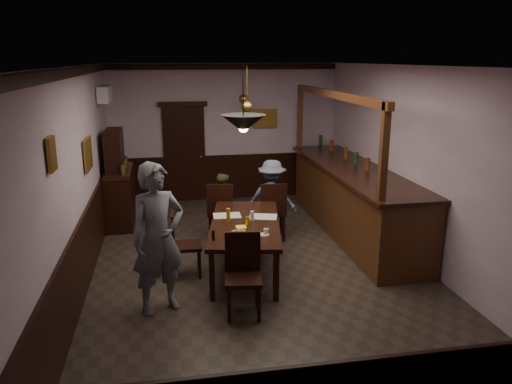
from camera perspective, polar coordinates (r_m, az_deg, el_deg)
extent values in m
cube|color=#2D2621|center=(7.73, 0.19, -8.65)|extent=(5.00, 8.00, 0.01)
cube|color=white|center=(7.07, 0.21, 14.23)|extent=(5.00, 8.00, 0.01)
cube|color=#B59CB3|center=(11.15, -3.61, 6.78)|extent=(5.00, 0.01, 3.00)
cube|color=#B59CB3|center=(3.61, 12.23, -11.78)|extent=(5.00, 0.01, 3.00)
cube|color=#B59CB3|center=(7.23, -19.66, 1.37)|extent=(0.01, 8.00, 3.00)
cube|color=#B59CB3|center=(8.08, 17.91, 2.89)|extent=(0.01, 8.00, 3.00)
cube|color=black|center=(7.42, -1.24, -3.68)|extent=(1.37, 2.34, 0.06)
cube|color=black|center=(6.63, -5.06, -9.59)|extent=(0.07, 0.07, 0.69)
cube|color=black|center=(6.61, 2.31, -9.60)|extent=(0.07, 0.07, 0.69)
cube|color=black|center=(8.52, -3.94, -3.85)|extent=(0.07, 0.07, 0.69)
cube|color=black|center=(8.51, 1.73, -3.85)|extent=(0.07, 0.07, 0.69)
cube|color=black|center=(8.79, -4.01, -2.31)|extent=(0.53, 0.53, 0.05)
cube|color=black|center=(8.52, -4.15, -0.87)|extent=(0.45, 0.13, 0.53)
cube|color=black|center=(9.03, -2.75, -3.49)|extent=(0.04, 0.04, 0.46)
cube|color=black|center=(9.06, -5.05, -3.48)|extent=(0.04, 0.04, 0.46)
cube|color=black|center=(8.69, -2.87, -4.26)|extent=(0.04, 0.04, 0.46)
cube|color=black|center=(8.72, -5.27, -4.24)|extent=(0.04, 0.04, 0.46)
cube|color=black|center=(8.78, 1.86, -2.30)|extent=(0.49, 0.49, 0.05)
cube|color=black|center=(8.50, 2.05, -0.84)|extent=(0.45, 0.08, 0.54)
cube|color=black|center=(9.05, 2.85, -3.44)|extent=(0.04, 0.04, 0.46)
cube|color=black|center=(9.01, 0.55, -3.52)|extent=(0.04, 0.04, 0.46)
cube|color=black|center=(8.71, 3.19, -4.20)|extent=(0.04, 0.04, 0.46)
cube|color=black|center=(8.67, 0.80, -4.28)|extent=(0.04, 0.04, 0.46)
cube|color=black|center=(6.21, -1.46, -9.98)|extent=(0.50, 0.50, 0.05)
cube|color=black|center=(6.28, -1.54, -6.83)|extent=(0.45, 0.10, 0.53)
cube|color=black|center=(6.16, -3.11, -12.82)|extent=(0.04, 0.04, 0.46)
cube|color=black|center=(6.17, 0.32, -12.75)|extent=(0.04, 0.04, 0.46)
cube|color=black|center=(6.48, -3.12, -11.32)|extent=(0.04, 0.04, 0.46)
cube|color=black|center=(6.49, 0.12, -11.26)|extent=(0.04, 0.04, 0.46)
cube|color=black|center=(7.39, -7.90, -6.12)|extent=(0.43, 0.43, 0.05)
cube|color=black|center=(7.29, -9.48, -4.20)|extent=(0.05, 0.42, 0.50)
cube|color=black|center=(7.32, -6.45, -8.26)|extent=(0.04, 0.04, 0.43)
cube|color=black|center=(7.64, -6.59, -7.25)|extent=(0.04, 0.04, 0.43)
cube|color=black|center=(7.32, -9.14, -8.38)|extent=(0.04, 0.04, 0.43)
cube|color=black|center=(7.63, -9.16, -7.37)|extent=(0.04, 0.04, 0.43)
imported|color=slate|center=(6.27, -11.13, -5.25)|extent=(0.82, 0.71, 1.91)
imported|color=brown|center=(8.96, -3.94, -1.41)|extent=(0.69, 0.64, 1.13)
imported|color=slate|center=(8.91, 1.83, -0.66)|extent=(1.02, 0.85, 1.37)
cube|color=silver|center=(7.71, -3.33, -2.71)|extent=(0.43, 0.32, 0.01)
cube|color=silver|center=(7.64, 0.80, -2.84)|extent=(0.49, 0.41, 0.01)
cube|color=#FFE95D|center=(7.21, -1.72, -3.99)|extent=(0.17, 0.17, 0.00)
cylinder|color=white|center=(6.88, 0.91, -4.90)|extent=(0.15, 0.15, 0.01)
imported|color=white|center=(6.88, 1.16, -4.51)|extent=(0.09, 0.09, 0.07)
cylinder|color=white|center=(6.89, -1.53, -4.86)|extent=(0.22, 0.22, 0.01)
torus|color=#C68C47|center=(6.89, -2.31, -4.60)|extent=(0.13, 0.13, 0.04)
torus|color=#C68C47|center=(6.92, -1.68, -4.51)|extent=(0.13, 0.13, 0.04)
cylinder|color=gold|center=(7.28, -0.99, -3.30)|extent=(0.07, 0.07, 0.12)
cylinder|color=#BF721E|center=(7.42, -3.19, -2.64)|extent=(0.06, 0.06, 0.20)
cylinder|color=silver|center=(7.45, -0.43, -2.75)|extent=(0.06, 0.06, 0.15)
cylinder|color=black|center=(6.70, -4.90, -4.94)|extent=(0.04, 0.04, 0.14)
cube|color=black|center=(9.92, -15.22, -0.73)|extent=(0.49, 1.38, 0.98)
cube|color=black|center=(9.79, -15.44, 2.32)|extent=(0.47, 1.33, 0.08)
cube|color=black|center=(9.72, -15.89, 4.56)|extent=(0.30, 0.89, 0.79)
cube|color=#442112|center=(9.21, 11.04, -1.08)|extent=(0.96, 4.47, 1.17)
cube|color=black|center=(9.05, 11.11, 2.60)|extent=(1.06, 4.57, 0.06)
cube|color=#442112|center=(8.73, 9.03, 10.92)|extent=(0.10, 4.36, 0.12)
cube|color=#442112|center=(6.85, 14.66, 4.12)|extent=(0.10, 0.10, 1.38)
cube|color=#442112|center=(10.81, 5.15, 8.42)|extent=(0.10, 0.10, 1.38)
cube|color=black|center=(11.10, -8.17, 4.27)|extent=(0.90, 0.06, 2.10)
cube|color=white|center=(9.93, -16.92, 10.67)|extent=(0.20, 0.85, 0.30)
cube|color=olive|center=(5.56, -22.32, 4.04)|extent=(0.04, 0.28, 0.36)
cube|color=olive|center=(7.96, -18.64, 4.12)|extent=(0.04, 0.62, 0.48)
cube|color=olive|center=(11.21, 1.01, 8.41)|extent=(0.55, 0.04, 0.42)
cylinder|color=black|center=(6.24, -1.48, 10.95)|extent=(0.02, 0.02, 0.69)
cone|color=black|center=(6.27, -1.46, 7.82)|extent=(0.56, 0.56, 0.22)
sphere|color=#FFD88C|center=(6.28, -1.45, 7.37)|extent=(0.12, 0.12, 0.12)
cylinder|color=#BF8C3F|center=(8.60, -1.04, 12.05)|extent=(0.02, 0.02, 0.70)
cone|color=#BF8C3F|center=(8.63, -1.03, 9.73)|extent=(0.20, 0.20, 0.22)
sphere|color=#FFD88C|center=(8.64, -1.03, 9.40)|extent=(0.12, 0.12, 0.12)
cylinder|color=#BF8C3F|center=(10.24, -1.43, 12.54)|extent=(0.02, 0.02, 0.70)
cone|color=#BF8C3F|center=(10.26, -1.42, 10.59)|extent=(0.20, 0.20, 0.22)
sphere|color=#FFD88C|center=(10.26, -1.41, 10.31)|extent=(0.12, 0.12, 0.12)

